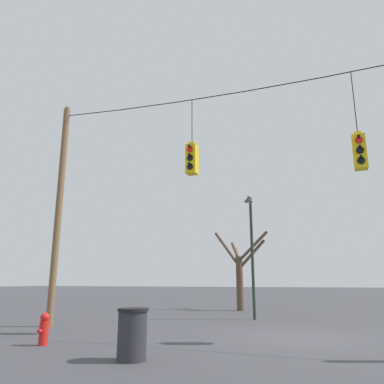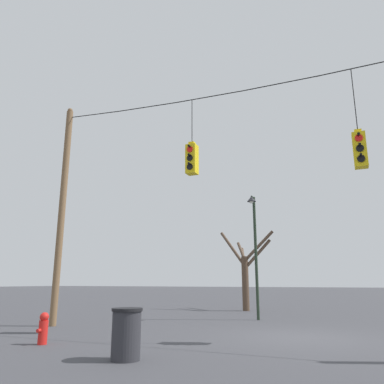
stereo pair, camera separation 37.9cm
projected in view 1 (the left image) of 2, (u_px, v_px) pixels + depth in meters
ground_plane at (297, 337)px, 10.31m from camera, size 200.00×200.00×0.00m
utility_pole_left at (59, 209)px, 13.66m from camera, size 0.24×0.24×8.16m
span_wire at (280, 82)px, 11.65m from camera, size 16.32×0.03×0.35m
traffic_light_near_left_pole at (192, 159)px, 12.16m from camera, size 0.34×0.46×2.62m
traffic_light_near_right_pole at (360, 151)px, 10.35m from camera, size 0.34×0.46×2.97m
street_lamp at (251, 237)px, 15.67m from camera, size 0.37×0.65×5.04m
bare_tree at (240, 269)px, 20.43m from camera, size 3.21×2.30×4.30m
fire_hydrant at (44, 329)px, 9.07m from camera, size 0.22×0.30×0.75m
trash_bin at (132, 334)px, 7.33m from camera, size 0.62×0.62×0.98m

